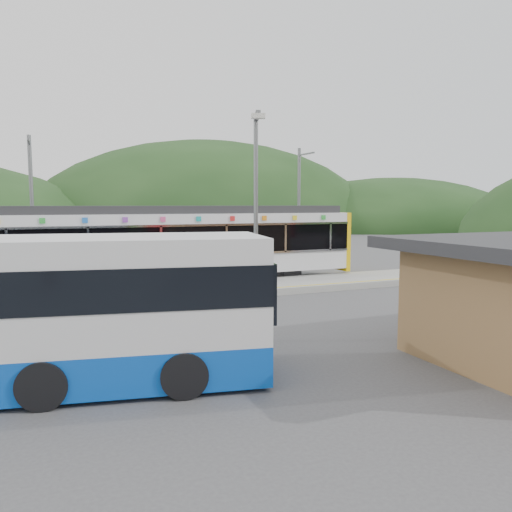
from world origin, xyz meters
name	(u,v)px	position (x,y,z in m)	size (l,w,h in m)	color
ground	(239,308)	(0.00, 0.00, 0.00)	(120.00, 120.00, 0.00)	#4C4C4F
hills	(314,279)	(6.19, 5.29, 0.00)	(146.00, 149.00, 26.00)	#1E3D19
platform	(211,290)	(0.00, 3.30, 0.15)	(26.00, 3.20, 0.30)	#9E9E99
yellow_line	(221,292)	(0.00, 2.00, 0.30)	(26.00, 0.10, 0.01)	yellow
train	(144,243)	(-2.36, 6.00, 2.06)	(20.44, 3.01, 3.74)	black
catenary_mast_west	(32,208)	(-7.00, 8.56, 3.65)	(0.18, 1.80, 7.00)	slate
catenary_mast_east	(299,207)	(7.00, 8.56, 3.65)	(0.18, 1.80, 7.00)	slate
lamp_post	(258,209)	(-1.18, -4.51, 3.70)	(0.46, 1.13, 6.20)	slate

